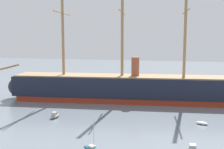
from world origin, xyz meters
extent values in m
cube|color=maroon|center=(-2.61, 56.51, 0.77)|extent=(59.68, 14.51, 1.54)
cube|color=black|center=(-2.61, 56.51, 4.29)|extent=(62.17, 15.12, 5.50)
ellipsoid|color=black|center=(-30.80, 53.78, 3.52)|extent=(11.83, 9.34, 7.04)
cube|color=#9E7F5B|center=(-2.61, 56.51, 7.20)|extent=(60.87, 14.26, 0.33)
cylinder|color=#A37A4C|center=(-19.46, 54.88, 21.33)|extent=(0.77, 0.77, 28.58)
cylinder|color=#A37A4C|center=(-19.46, 54.88, 24.76)|extent=(1.73, 14.74, 0.31)
cylinder|color=#A37A4C|center=(-2.61, 56.51, 21.33)|extent=(0.77, 0.77, 28.58)
cylinder|color=#A37A4C|center=(-2.61, 56.51, 24.76)|extent=(1.73, 14.74, 0.31)
cylinder|color=#A37A4C|center=(14.25, 58.14, 21.33)|extent=(0.77, 0.77, 28.58)
cylinder|color=#A37A4C|center=(14.25, 58.14, 24.76)|extent=(1.73, 14.74, 0.31)
cylinder|color=#A37A4C|center=(-37.68, 53.12, 8.82)|extent=(9.74, 1.48, 2.93)
cylinder|color=#9E4C33|center=(1.07, 56.86, 9.78)|extent=(2.20, 2.20, 5.50)
cube|color=beige|center=(-0.07, 19.94, 0.87)|extent=(1.28, 1.16, 0.43)
cylinder|color=silver|center=(0.30, 19.72, 3.12)|extent=(0.11, 0.11, 4.93)
cube|color=#B2ADA3|center=(15.32, 22.78, 1.11)|extent=(1.02, 1.15, 0.85)
ellipsoid|color=gray|center=(-13.92, 36.36, 0.39)|extent=(1.61, 3.40, 0.77)
cube|color=#B2ADA3|center=(-13.94, 36.13, 1.00)|extent=(0.97, 1.07, 0.77)
ellipsoid|color=silver|center=(17.88, 38.85, 0.30)|extent=(2.74, 1.91, 0.59)
cube|color=beige|center=(17.88, 38.85, 0.52)|extent=(0.54, 0.95, 0.09)
ellipsoid|color=#B22D28|center=(-28.29, 57.50, 0.32)|extent=(2.72, 1.26, 0.63)
cube|color=#4C4C51|center=(-28.29, 57.50, 0.56)|extent=(0.28, 1.00, 0.10)
camera|label=1|loc=(12.83, -20.90, 17.93)|focal=45.47mm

